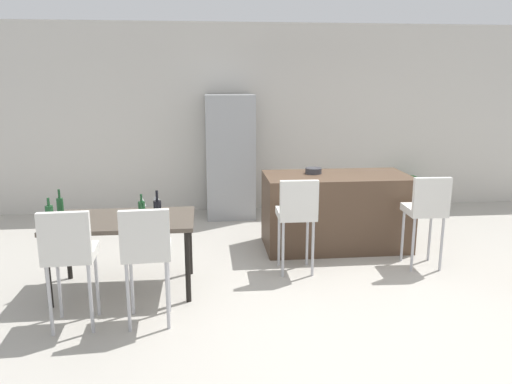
% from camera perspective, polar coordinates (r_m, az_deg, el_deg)
% --- Properties ---
extents(ground_plane, '(10.00, 10.00, 0.00)m').
position_cam_1_polar(ground_plane, '(5.43, 6.93, -9.55)').
color(ground_plane, '#ADA89E').
extents(back_wall, '(10.00, 0.12, 2.90)m').
position_cam_1_polar(back_wall, '(7.94, 2.48, 8.48)').
color(back_wall, beige).
rests_on(back_wall, ground_plane).
extents(kitchen_island, '(1.76, 0.85, 0.92)m').
position_cam_1_polar(kitchen_island, '(6.23, 9.17, -2.18)').
color(kitchen_island, '#4C3828').
rests_on(kitchen_island, ground_plane).
extents(bar_chair_left, '(0.41, 0.41, 1.05)m').
position_cam_1_polar(bar_chair_left, '(5.27, 4.76, -2.18)').
color(bar_chair_left, silver).
rests_on(bar_chair_left, ground_plane).
extents(bar_chair_middle, '(0.42, 0.42, 1.05)m').
position_cam_1_polar(bar_chair_middle, '(5.70, 19.07, -1.67)').
color(bar_chair_middle, silver).
rests_on(bar_chair_middle, ground_plane).
extents(dining_table, '(1.39, 0.81, 0.74)m').
position_cam_1_polar(dining_table, '(5.01, -15.14, -3.73)').
color(dining_table, '#4C4238').
rests_on(dining_table, ground_plane).
extents(dining_chair_near, '(0.42, 0.42, 1.05)m').
position_cam_1_polar(dining_chair_near, '(4.35, -20.77, -6.29)').
color(dining_chair_near, silver).
rests_on(dining_chair_near, ground_plane).
extents(dining_chair_far, '(0.42, 0.42, 1.05)m').
position_cam_1_polar(dining_chair_far, '(4.23, -12.53, -6.27)').
color(dining_chair_far, silver).
rests_on(dining_chair_far, ground_plane).
extents(wine_bottle_near, '(0.06, 0.06, 0.27)m').
position_cam_1_polar(wine_bottle_near, '(4.78, -13.02, -2.18)').
color(wine_bottle_near, '#194723').
rests_on(wine_bottle_near, dining_table).
extents(wine_bottle_inner, '(0.07, 0.07, 0.30)m').
position_cam_1_polar(wine_bottle_inner, '(4.78, -22.68, -2.73)').
color(wine_bottle_inner, '#194723').
rests_on(wine_bottle_inner, dining_table).
extents(wine_bottle_middle, '(0.06, 0.06, 0.29)m').
position_cam_1_polar(wine_bottle_middle, '(5.13, -21.64, -1.72)').
color(wine_bottle_middle, '#194723').
rests_on(wine_bottle_middle, dining_table).
extents(wine_bottle_end, '(0.07, 0.07, 0.34)m').
position_cam_1_polar(wine_bottle_end, '(4.60, -11.28, -2.40)').
color(wine_bottle_end, black).
rests_on(wine_bottle_end, dining_table).
extents(wine_glass_left, '(0.07, 0.07, 0.17)m').
position_cam_1_polar(wine_glass_left, '(4.71, -20.16, -2.69)').
color(wine_glass_left, silver).
rests_on(wine_glass_left, dining_table).
extents(wine_glass_right, '(0.07, 0.07, 0.17)m').
position_cam_1_polar(wine_glass_right, '(5.08, -12.97, -1.10)').
color(wine_glass_right, silver).
rests_on(wine_glass_right, dining_table).
extents(wine_glass_far, '(0.07, 0.07, 0.17)m').
position_cam_1_polar(wine_glass_far, '(5.21, -11.42, -0.67)').
color(wine_glass_far, silver).
rests_on(wine_glass_far, dining_table).
extents(refrigerator, '(0.72, 0.68, 1.84)m').
position_cam_1_polar(refrigerator, '(7.49, -3.02, 4.12)').
color(refrigerator, '#939699').
rests_on(refrigerator, ground_plane).
extents(fruit_bowl, '(0.20, 0.20, 0.07)m').
position_cam_1_polar(fruit_bowl, '(6.16, 6.64, 2.45)').
color(fruit_bowl, '#333338').
rests_on(fruit_bowl, kitchen_island).
extents(potted_plant, '(0.37, 0.37, 0.58)m').
position_cam_1_polar(potted_plant, '(8.25, 17.35, 0.22)').
color(potted_plant, '#996B4C').
rests_on(potted_plant, ground_plane).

